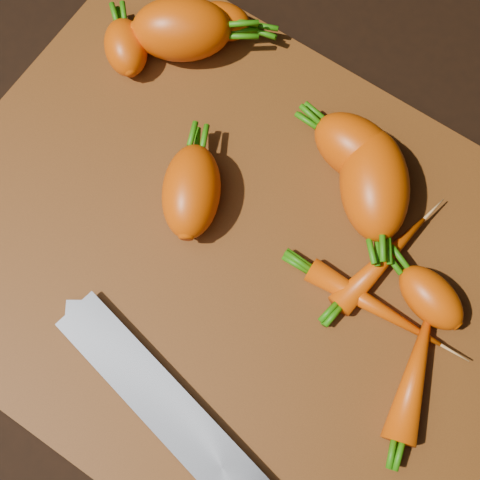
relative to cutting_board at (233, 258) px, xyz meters
The scene contains 13 objects.
ground 0.01m from the cutting_board, ahead, with size 2.00×2.00×0.01m, color black.
cutting_board is the anchor object (origin of this frame).
carrot_0 0.20m from the cutting_board, 136.78° to the left, with size 0.09×0.06×0.06m, color #E34A00.
carrot_1 0.21m from the cutting_board, 151.02° to the left, with size 0.05×0.04×0.04m, color #E34A00.
carrot_2 0.13m from the cutting_board, 58.78° to the left, with size 0.10×0.06×0.06m, color #E34A00.
carrot_3 0.07m from the cutting_board, 159.09° to the left, with size 0.08×0.05×0.05m, color #E34A00.
carrot_4 0.14m from the cutting_board, 73.64° to the left, with size 0.08×0.05×0.05m, color #E34A00.
carrot_5 0.21m from the cutting_board, 126.56° to the left, with size 0.05×0.03×0.03m, color #E34A00.
carrot_6 0.16m from the cutting_board, 19.94° to the left, with size 0.06×0.04×0.04m, color #E34A00.
carrot_7 0.12m from the cutting_board, 30.17° to the left, with size 0.10×0.02×0.02m, color #E34A00.
carrot_8 0.12m from the cutting_board, 12.48° to the left, with size 0.12×0.02×0.02m, color #E34A00.
carrot_9 0.17m from the cutting_board, ahead, with size 0.10×0.03×0.03m, color #E34A00.
knife 0.14m from the cutting_board, 71.43° to the right, with size 0.34×0.10×0.02m.
Camera 1 is at (0.09, -0.12, 0.54)m, focal length 50.00 mm.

